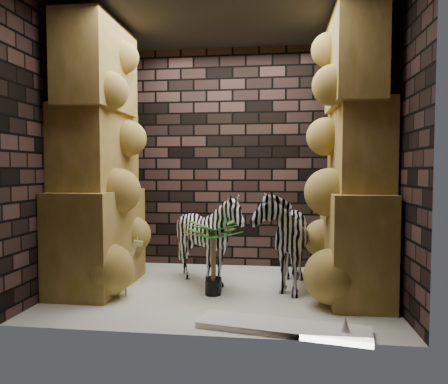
# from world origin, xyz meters

# --- Properties ---
(floor) EXTENTS (3.50, 3.50, 0.00)m
(floor) POSITION_xyz_m (0.00, 0.00, 0.00)
(floor) COLOR silver
(floor) RESTS_ON ground
(ceiling) EXTENTS (3.50, 3.50, 0.00)m
(ceiling) POSITION_xyz_m (0.00, 0.00, 3.00)
(ceiling) COLOR #272422
(ceiling) RESTS_ON ground
(wall_back) EXTENTS (3.50, 0.00, 3.50)m
(wall_back) POSITION_xyz_m (0.00, 1.25, 1.50)
(wall_back) COLOR black
(wall_back) RESTS_ON ground
(wall_front) EXTENTS (3.50, 0.00, 3.50)m
(wall_front) POSITION_xyz_m (0.00, -1.25, 1.50)
(wall_front) COLOR black
(wall_front) RESTS_ON ground
(wall_left) EXTENTS (0.00, 3.00, 3.00)m
(wall_left) POSITION_xyz_m (-1.75, 0.00, 1.50)
(wall_left) COLOR black
(wall_left) RESTS_ON ground
(wall_right) EXTENTS (0.00, 3.00, 3.00)m
(wall_right) POSITION_xyz_m (1.75, 0.00, 1.50)
(wall_right) COLOR black
(wall_right) RESTS_ON ground
(rock_pillar_left) EXTENTS (0.68, 1.30, 3.00)m
(rock_pillar_left) POSITION_xyz_m (-1.40, 0.00, 1.50)
(rock_pillar_left) COLOR tan
(rock_pillar_left) RESTS_ON floor
(rock_pillar_right) EXTENTS (0.58, 1.25, 3.00)m
(rock_pillar_right) POSITION_xyz_m (1.42, 0.00, 1.50)
(rock_pillar_right) COLOR tan
(rock_pillar_right) RESTS_ON floor
(zebra_right) EXTENTS (0.65, 1.13, 1.31)m
(zebra_right) POSITION_xyz_m (0.67, 0.27, 0.65)
(zebra_right) COLOR white
(zebra_right) RESTS_ON floor
(zebra_left) EXTENTS (0.94, 1.13, 0.97)m
(zebra_left) POSITION_xyz_m (-0.17, 0.23, 0.49)
(zebra_left) COLOR white
(zebra_left) RESTS_ON floor
(giraffe_toy) EXTENTS (0.34, 0.21, 0.63)m
(giraffe_toy) POSITION_xyz_m (-1.05, -0.31, 0.32)
(giraffe_toy) COLOR beige
(giraffe_toy) RESTS_ON floor
(palm_front) EXTENTS (0.36, 0.36, 0.78)m
(palm_front) POSITION_xyz_m (-0.07, -0.01, 0.39)
(palm_front) COLOR #154712
(palm_front) RESTS_ON floor
(palm_back) EXTENTS (0.36, 0.36, 0.71)m
(palm_back) POSITION_xyz_m (-0.06, -0.15, 0.36)
(palm_back) COLOR #154712
(palm_back) RESTS_ON floor
(surfboard) EXTENTS (1.46, 0.59, 0.05)m
(surfboard) POSITION_xyz_m (0.66, -1.05, 0.03)
(surfboard) COLOR white
(surfboard) RESTS_ON floor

